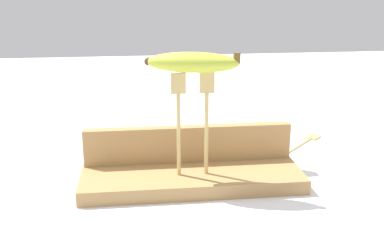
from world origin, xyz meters
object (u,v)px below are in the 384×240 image
(banana_chunk_near, at_px, (255,131))
(fork_fallen_near, at_px, (305,141))
(fork_stand_center, at_px, (193,115))
(banana_raised_center, at_px, (193,62))
(fork_fallen_far, at_px, (234,155))

(banana_chunk_near, bearing_deg, fork_fallen_near, -20.10)
(fork_stand_center, bearing_deg, banana_raised_center, 166.39)
(fork_fallen_near, height_order, fork_fallen_far, same)
(fork_fallen_near, bearing_deg, fork_stand_center, -144.14)
(banana_chunk_near, bearing_deg, fork_fallen_far, -124.68)
(fork_stand_center, xyz_separation_m, banana_chunk_near, (0.18, 0.25, -0.12))
(fork_fallen_far, height_order, banana_chunk_near, banana_chunk_near)
(fork_fallen_near, xyz_separation_m, banana_chunk_near, (-0.11, 0.04, 0.02))
(banana_raised_center, relative_size, banana_chunk_near, 3.09)
(fork_stand_center, distance_m, banana_chunk_near, 0.33)
(fork_fallen_far, bearing_deg, banana_chunk_near, 55.32)
(fork_stand_center, xyz_separation_m, fork_fallen_near, (0.29, 0.21, -0.14))
(fork_stand_center, relative_size, banana_chunk_near, 3.47)
(fork_stand_center, bearing_deg, fork_fallen_far, 53.51)
(fork_fallen_near, bearing_deg, banana_raised_center, -144.15)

